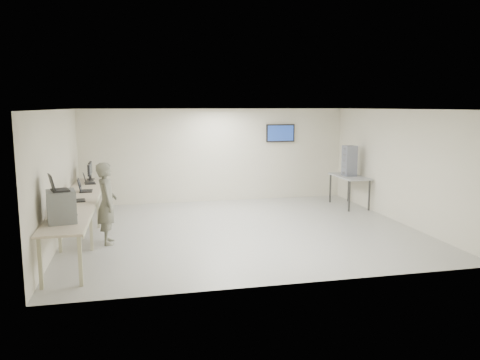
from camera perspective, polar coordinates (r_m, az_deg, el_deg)
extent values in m
cube|color=#9E9B8A|center=(11.05, 0.23, -6.06)|extent=(8.00, 7.00, 0.01)
cube|color=white|center=(10.68, 0.24, 8.62)|extent=(8.00, 7.00, 0.01)
cube|color=beige|center=(14.19, -2.91, 3.03)|extent=(8.00, 0.01, 2.80)
cube|color=beige|center=(7.45, 6.21, -2.43)|extent=(8.00, 0.01, 2.80)
cube|color=beige|center=(10.64, -21.28, 0.43)|extent=(0.01, 7.00, 2.80)
cube|color=beige|center=(12.29, 18.74, 1.64)|extent=(0.01, 7.00, 2.80)
cube|color=#363636|center=(14.58, 4.89, 5.73)|extent=(0.15, 0.04, 0.15)
cube|color=black|center=(14.55, 4.94, 5.72)|extent=(0.90, 0.06, 0.55)
cube|color=navy|center=(14.51, 4.98, 5.71)|extent=(0.82, 0.01, 0.47)
cube|color=beige|center=(10.67, -18.99, -2.25)|extent=(0.75, 6.00, 0.04)
cube|color=#B8B491|center=(10.64, -16.98, -2.35)|extent=(0.02, 6.00, 0.06)
cube|color=#B8B491|center=(8.09, -23.18, -9.30)|extent=(0.06, 0.06, 0.86)
cube|color=#B8B491|center=(8.00, -18.90, -9.26)|extent=(0.06, 0.06, 0.86)
cube|color=#B8B491|center=(9.94, -21.15, -5.84)|extent=(0.06, 0.06, 0.86)
cube|color=#B8B491|center=(9.86, -17.69, -5.77)|extent=(0.06, 0.06, 0.86)
cube|color=#B8B491|center=(11.67, -19.87, -3.62)|extent=(0.06, 0.06, 0.86)
cube|color=#B8B491|center=(11.61, -16.93, -3.54)|extent=(0.06, 0.06, 0.86)
cube|color=#B8B491|center=(13.57, -18.86, -1.86)|extent=(0.06, 0.06, 0.86)
cube|color=#B8B491|center=(13.51, -16.33, -1.78)|extent=(0.06, 0.06, 0.86)
cube|color=slate|center=(8.57, -20.95, -3.03)|extent=(0.55, 0.60, 0.55)
cube|color=black|center=(8.52, -21.06, -1.15)|extent=(0.37, 0.43, 0.02)
cube|color=black|center=(8.52, -22.00, -0.22)|extent=(0.17, 0.36, 0.27)
cube|color=black|center=(8.51, -21.90, -0.22)|extent=(0.14, 0.31, 0.22)
cube|color=black|center=(9.18, -20.07, -3.89)|extent=(0.31, 0.37, 0.02)
cube|color=black|center=(9.17, -20.83, -3.14)|extent=(0.15, 0.31, 0.23)
cube|color=black|center=(9.17, -20.75, -3.14)|extent=(0.12, 0.27, 0.19)
cube|color=black|center=(10.39, -19.05, -2.38)|extent=(0.30, 0.38, 0.02)
cube|color=black|center=(10.38, -19.78, -1.65)|extent=(0.11, 0.34, 0.25)
cube|color=black|center=(10.38, -19.70, -1.65)|extent=(0.09, 0.30, 0.21)
cube|color=black|center=(11.49, -18.26, -1.28)|extent=(0.29, 0.40, 0.02)
cube|color=black|center=(11.48, -18.99, -0.56)|extent=(0.09, 0.37, 0.28)
cube|color=black|center=(11.48, -18.91, -0.55)|extent=(0.06, 0.32, 0.23)
cube|color=black|center=(12.62, -17.81, -0.38)|extent=(0.31, 0.40, 0.02)
cube|color=black|center=(12.61, -18.43, 0.24)|extent=(0.12, 0.35, 0.26)
cube|color=black|center=(12.61, -18.36, 0.24)|extent=(0.09, 0.30, 0.22)
cylinder|color=black|center=(13.06, -17.84, -0.09)|extent=(0.21, 0.21, 0.02)
cube|color=black|center=(13.05, -17.86, 0.31)|extent=(0.04, 0.03, 0.17)
cube|color=black|center=(13.02, -17.91, 1.20)|extent=(0.05, 0.46, 0.31)
cube|color=black|center=(13.02, -17.78, 1.21)|extent=(0.00, 0.42, 0.27)
cylinder|color=black|center=(13.36, -17.73, 0.12)|extent=(0.21, 0.21, 0.02)
cube|color=black|center=(13.35, -17.75, 0.51)|extent=(0.04, 0.03, 0.17)
cube|color=black|center=(13.32, -17.79, 1.42)|extent=(0.05, 0.48, 0.32)
cube|color=black|center=(13.32, -17.66, 1.43)|extent=(0.00, 0.44, 0.28)
imported|color=#5D6351|center=(10.16, -15.91, -2.75)|extent=(0.47, 0.66, 1.72)
cube|color=#959595|center=(13.79, 13.20, 0.43)|extent=(0.70, 1.49, 0.04)
cube|color=#363636|center=(13.17, 13.18, -1.94)|extent=(0.04, 0.04, 0.85)
cube|color=#363636|center=(14.32, 10.95, -1.00)|extent=(0.04, 0.04, 0.85)
cube|color=#363636|center=(13.43, 15.47, -1.82)|extent=(0.04, 0.04, 0.85)
cube|color=#363636|center=(14.57, 13.10, -0.90)|extent=(0.04, 0.04, 0.85)
cube|color=gray|center=(13.77, 13.15, 0.87)|extent=(0.33, 0.37, 0.17)
cube|color=gray|center=(13.75, 13.17, 1.58)|extent=(0.33, 0.37, 0.17)
cube|color=gray|center=(13.73, 13.20, 2.30)|extent=(0.33, 0.37, 0.17)
cube|color=gray|center=(13.71, 13.22, 3.02)|extent=(0.33, 0.37, 0.17)
cube|color=gray|center=(13.69, 13.25, 3.75)|extent=(0.33, 0.37, 0.17)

